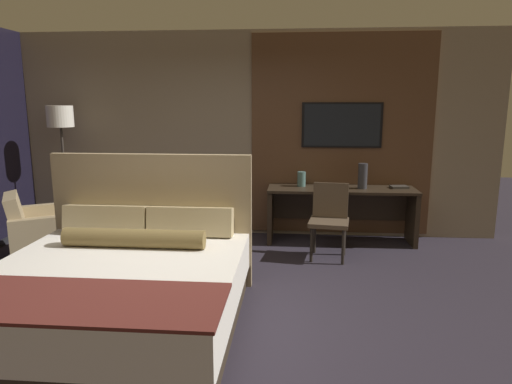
{
  "coord_description": "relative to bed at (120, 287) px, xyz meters",
  "views": [
    {
      "loc": [
        0.84,
        -3.74,
        1.85
      ],
      "look_at": [
        0.43,
        0.99,
        0.91
      ],
      "focal_mm": 32.0,
      "sensor_mm": 36.0,
      "label": 1
    }
  ],
  "objects": [
    {
      "name": "tv",
      "position": [
        2.05,
        2.81,
        1.21
      ],
      "size": [
        1.07,
        0.04,
        0.6
      ],
      "color": "black"
    },
    {
      "name": "desk",
      "position": [
        2.05,
        2.58,
        0.17
      ],
      "size": [
        1.94,
        0.56,
        0.73
      ],
      "color": "#2D2319",
      "rests_on": "ground_plane"
    },
    {
      "name": "desk_chair",
      "position": [
        1.86,
        1.93,
        0.19
      ],
      "size": [
        0.51,
        0.51,
        0.89
      ],
      "rotation": [
        0.0,
        0.0,
        -0.15
      ],
      "color": "#4C3D2D",
      "rests_on": "ground_plane"
    },
    {
      "name": "vase_tall",
      "position": [
        2.32,
        2.53,
        0.56
      ],
      "size": [
        0.12,
        0.12,
        0.33
      ],
      "color": "#333338",
      "rests_on": "desk"
    },
    {
      "name": "bed",
      "position": [
        0.0,
        0.0,
        0.0
      ],
      "size": [
        2.02,
        2.11,
        1.35
      ],
      "color": "#33281E",
      "rests_on": "ground_plane"
    },
    {
      "name": "armchair_by_window",
      "position": [
        -1.56,
        1.61,
        -0.07
      ],
      "size": [
        1.13,
        1.14,
        0.81
      ],
      "rotation": [
        0.0,
        0.0,
        2.12
      ],
      "color": "#998460",
      "rests_on": "ground_plane"
    },
    {
      "name": "vase_short",
      "position": [
        1.53,
        2.64,
        0.49
      ],
      "size": [
        0.11,
        0.11,
        0.2
      ],
      "color": "#4C706B",
      "rests_on": "desk"
    },
    {
      "name": "book",
      "position": [
        2.81,
        2.61,
        0.41
      ],
      "size": [
        0.24,
        0.18,
        0.03
      ],
      "color": "#332D28",
      "rests_on": "desk"
    },
    {
      "name": "ground_plane",
      "position": [
        0.6,
        0.29,
        -0.34
      ],
      "size": [
        16.0,
        16.0,
        0.0
      ],
      "primitive_type": "plane",
      "color": "#28232D"
    },
    {
      "name": "floor_lamp",
      "position": [
        -1.67,
        2.41,
        1.18
      ],
      "size": [
        0.34,
        0.34,
        1.81
      ],
      "color": "#282623",
      "rests_on": "ground_plane"
    },
    {
      "name": "wall_back_tv_panel",
      "position": [
        0.8,
        2.88,
        1.06
      ],
      "size": [
        7.2,
        0.09,
        2.8
      ],
      "color": "gray",
      "rests_on": "ground_plane"
    }
  ]
}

